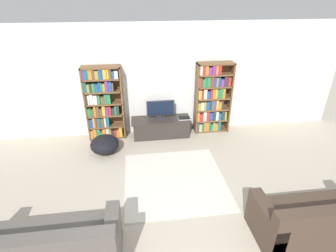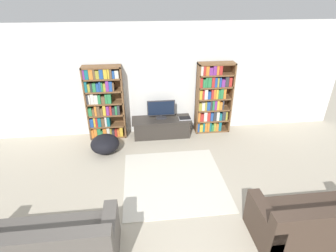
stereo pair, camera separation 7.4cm
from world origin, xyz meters
TOP-DOWN VIEW (x-y plane):
  - wall_back at (0.00, 4.23)m, footprint 8.80×0.06m
  - bookshelf_left at (-1.40, 4.04)m, footprint 0.85×0.30m
  - bookshelf_right at (1.17, 4.04)m, footprint 0.85×0.30m
  - tv_stand at (-0.08, 3.92)m, footprint 1.41×0.51m
  - television at (-0.08, 3.97)m, footprint 0.66×0.16m
  - laptop at (0.48, 3.86)m, footprint 0.29×0.21m
  - area_rug at (-0.01, 2.17)m, footprint 1.85×1.89m
  - couch_left_sectional at (-1.92, 0.65)m, footprint 1.92×0.84m
  - couch_right_sofa at (1.80, 0.66)m, footprint 1.75×0.82m
  - beanbag_ottoman at (-1.38, 3.32)m, footprint 0.62×0.62m

SIDE VIEW (x-z plane):
  - area_rug at x=-0.01m, z-range 0.00..0.02m
  - beanbag_ottoman at x=-1.38m, z-range 0.00..0.39m
  - tv_stand at x=-0.08m, z-range 0.00..0.45m
  - couch_right_sofa at x=1.80m, z-range -0.12..0.68m
  - couch_left_sectional at x=-1.92m, z-range -0.14..0.72m
  - laptop at x=0.48m, z-range 0.45..0.47m
  - television at x=-0.08m, z-range 0.46..0.91m
  - bookshelf_right at x=1.17m, z-range 0.00..1.73m
  - bookshelf_left at x=-1.40m, z-range 0.01..1.74m
  - wall_back at x=0.00m, z-range 0.00..2.60m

